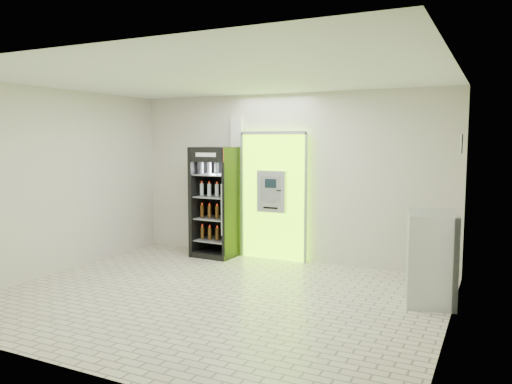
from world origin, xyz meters
The scene contains 7 objects.
ground centered at (0.00, 0.00, 0.00)m, with size 6.00×6.00×0.00m, color beige.
room_shell centered at (0.00, 0.00, 1.84)m, with size 6.00×6.00×6.00m.
atm_assembly centered at (-0.20, 2.41, 1.17)m, with size 1.30×0.24×2.33m.
pillar centered at (-0.98, 2.45, 1.30)m, with size 0.22×0.11×2.60m.
beverage_cooler centered at (-1.27, 2.16, 0.98)m, with size 0.79×0.74×2.04m.
steel_cabinet centered at (2.69, 1.13, 0.61)m, with size 0.77×1.01×1.21m.
exit_sign centered at (2.99, 1.40, 2.12)m, with size 0.02×0.22×0.26m.
Camera 1 is at (3.48, -5.80, 2.18)m, focal length 35.00 mm.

